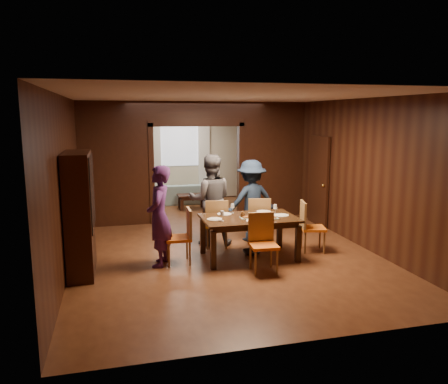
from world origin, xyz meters
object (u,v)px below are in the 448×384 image
object	(u,v)px
person_navy	(251,201)
coffee_table	(192,202)
chair_near	(264,244)
person_purple	(159,216)
person_grey	(210,200)
hutch	(80,214)
sofa	(187,193)
dining_table	(249,237)
chair_right	(313,226)
chair_far_l	(216,223)
chair_left	(178,236)
chair_far_r	(258,220)

from	to	relation	value
person_navy	coffee_table	xyz separation A→B (m)	(-0.64, 3.38, -0.64)
coffee_table	chair_near	size ratio (longest dim) A/B	0.82
person_purple	person_grey	world-z (taller)	person_grey
person_grey	hutch	size ratio (longest dim) A/B	0.91
sofa	dining_table	world-z (taller)	dining_table
chair_near	chair_right	bearing A→B (deg)	37.66
chair_far_l	hutch	bearing A→B (deg)	28.32
person_grey	coffee_table	size ratio (longest dim) A/B	2.28
chair_left	person_navy	bearing A→B (deg)	124.01
chair_left	coffee_table	bearing A→B (deg)	168.76
person_purple	chair_far_l	distance (m)	1.49
person_grey	chair_right	bearing A→B (deg)	162.15
person_grey	coffee_table	xyz separation A→B (m)	(0.24, 3.45, -0.71)
chair_near	hutch	xyz separation A→B (m)	(-2.92, 0.72, 0.52)
person_purple	chair_far_l	bearing A→B (deg)	138.11
chair_far_l	hutch	distance (m)	2.67
person_grey	chair_right	size ratio (longest dim) A/B	1.88
person_navy	chair_right	distance (m)	1.40
person_grey	chair_far_r	size ratio (longest dim) A/B	1.88
person_navy	chair_far_r	distance (m)	0.45
person_purple	person_navy	distance (m)	2.27
chair_left	chair_far_r	xyz separation A→B (m)	(1.74, 0.78, 0.00)
dining_table	chair_near	xyz separation A→B (m)	(0.01, -0.77, 0.10)
chair_left	hutch	distance (m)	1.69
chair_left	hutch	size ratio (longest dim) A/B	0.48
person_purple	hutch	distance (m)	1.30
person_grey	chair_near	bearing A→B (deg)	115.46
sofa	dining_table	bearing A→B (deg)	93.74
sofa	chair_left	bearing A→B (deg)	79.83
sofa	chair_far_r	bearing A→B (deg)	99.85
hutch	coffee_table	bearing A→B (deg)	59.53
dining_table	chair_right	distance (m)	1.31
sofa	chair_right	world-z (taller)	chair_right
coffee_table	chair_left	bearing A→B (deg)	-103.17
person_grey	chair_far_l	world-z (taller)	person_grey
sofa	chair_near	distance (m)	6.08
coffee_table	chair_far_r	xyz separation A→B (m)	(0.71, -3.65, 0.28)
sofa	coffee_table	xyz separation A→B (m)	(0.00, -0.85, -0.09)
person_navy	coffee_table	world-z (taller)	person_navy
person_grey	chair_right	xyz separation A→B (m)	(1.80, -0.93, -0.43)
hutch	person_purple	bearing A→B (deg)	1.93
chair_near	dining_table	bearing A→B (deg)	95.37
chair_far_r	chair_near	world-z (taller)	same
coffee_table	chair_far_l	world-z (taller)	chair_far_l
person_navy	sofa	bearing A→B (deg)	-91.26
person_navy	chair_far_r	bearing A→B (deg)	94.11
person_purple	chair_near	size ratio (longest dim) A/B	1.80
dining_table	chair_far_r	size ratio (longest dim) A/B	1.75
person_navy	coffee_table	distance (m)	3.50
sofa	chair_near	size ratio (longest dim) A/B	2.05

